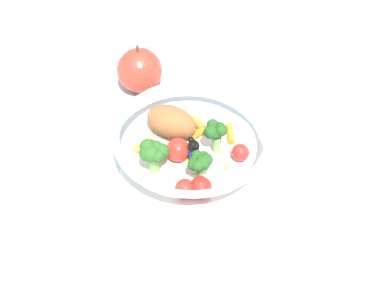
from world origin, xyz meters
name	(u,v)px	position (x,y,z in m)	size (l,w,h in m)	color
ground_plane	(183,156)	(0.00, 0.00, 0.00)	(2.40, 2.40, 0.00)	silver
food_container	(188,144)	(0.01, -0.01, 0.03)	(0.21, 0.21, 0.06)	white
loose_apple	(140,70)	(-0.06, 0.15, 0.04)	(0.07, 0.07, 0.08)	#BC3828
folded_napkin	(260,272)	(0.09, -0.19, 0.00)	(0.14, 0.12, 0.01)	white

